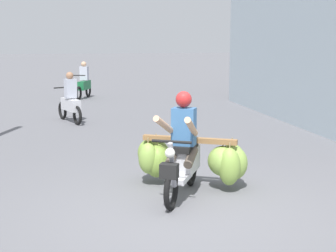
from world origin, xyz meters
name	(u,v)px	position (x,y,z in m)	size (l,w,h in m)	color
ground_plane	(182,211)	(0.00, 0.00, 0.00)	(120.00, 120.00, 0.00)	slate
motorbike_main_loaded	(190,157)	(0.36, 0.97, 0.51)	(1.77, 1.99, 1.58)	black
motorbike_distant_ahead_left	(70,102)	(-1.32, 7.62, 0.57)	(0.73, 1.55, 1.40)	black
motorbike_distant_ahead_right	(84,83)	(-0.69, 13.02, 0.57)	(0.76, 1.54, 1.40)	black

